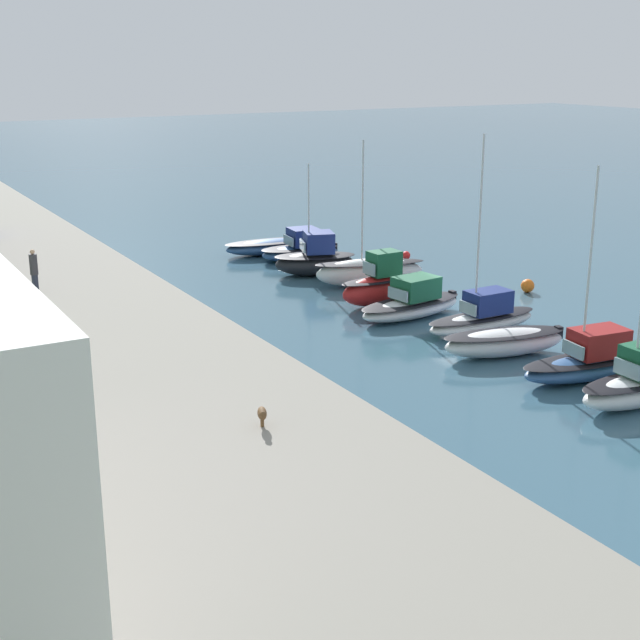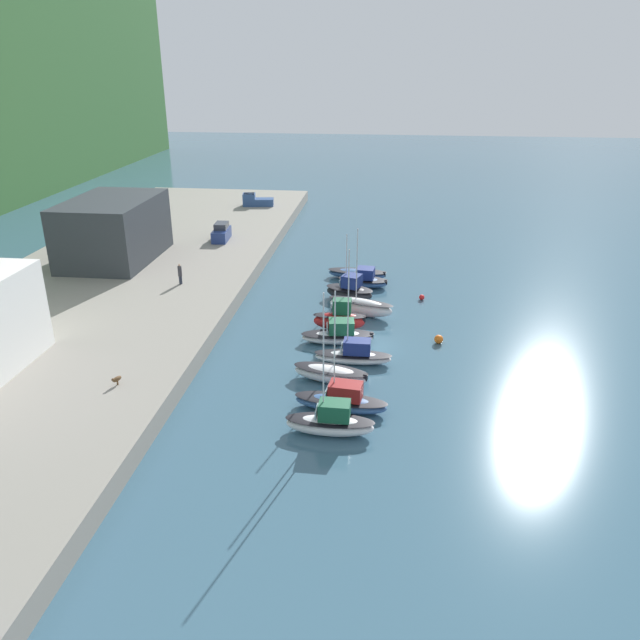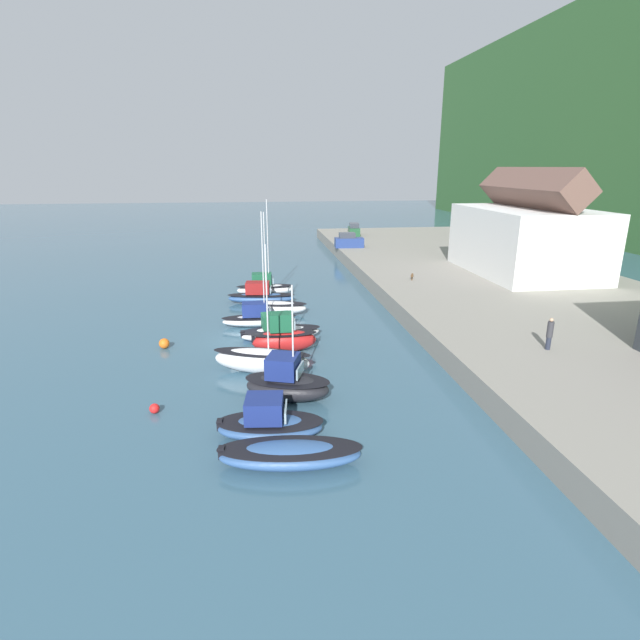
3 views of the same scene
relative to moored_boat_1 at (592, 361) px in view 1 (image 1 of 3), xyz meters
name	(u,v)px [view 1 (image 1 of 3)]	position (x,y,z in m)	size (l,w,h in m)	color
ground_plane	(455,311)	(11.09, -1.45, -0.78)	(320.00, 320.00, 0.00)	#385B70
moored_boat_1	(592,361)	(0.00, 0.00, 0.00)	(2.76, 6.88, 8.95)	#33568E
moored_boat_2	(504,342)	(4.12, 1.20, -0.13)	(3.22, 6.24, 1.21)	silver
moored_boat_3	(483,317)	(7.48, -0.35, -0.03)	(1.88, 6.35, 9.63)	silver
moored_boat_4	(412,303)	(11.27, 1.23, -0.03)	(2.98, 6.60, 2.12)	silver
moored_boat_5	(381,285)	(14.04, 1.37, 0.34)	(1.75, 4.84, 2.98)	red
moored_boat_6	(370,272)	(17.76, -0.31, 0.12)	(3.74, 6.79, 8.53)	silver
moored_boat_7	(315,259)	(21.87, 1.04, 0.22)	(3.92, 5.56, 6.89)	black
moored_boat_8	(301,249)	(25.99, -0.17, -0.02)	(3.05, 5.63, 2.13)	#33568E
moored_boat_9	(271,246)	(28.67, 0.67, -0.23)	(2.91, 6.82, 1.02)	#33568E
person_on_quay	(34,270)	(20.16, 18.32, 1.92)	(0.40, 0.40, 2.14)	#232838
dog_on_quay	(262,414)	(-1.12, 15.93, 1.28)	(0.87, 0.58, 0.68)	brown
mooring_buoy_0	(406,255)	(22.65, -6.36, -0.50)	(0.56, 0.56, 0.56)	red
mooring_buoy_1	(528,286)	(12.11, -7.47, -0.39)	(0.78, 0.78, 0.78)	orange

